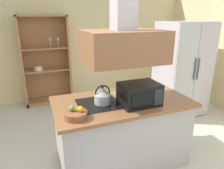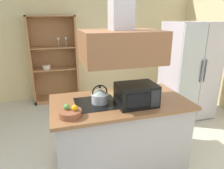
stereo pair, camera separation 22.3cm
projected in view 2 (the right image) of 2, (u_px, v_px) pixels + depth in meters
wall_back at (75, 41)px, 4.84m from camera, size 6.00×0.12×2.70m
kitchen_island at (119, 132)px, 2.71m from camera, size 1.70×0.93×0.90m
range_hood at (121, 35)px, 2.32m from camera, size 0.90×0.70×1.30m
refrigerator at (189, 71)px, 3.95m from camera, size 0.90×0.77×1.82m
dish_cabinet at (55, 64)px, 4.67m from camera, size 1.01×0.40×1.93m
kettle at (100, 95)px, 2.47m from camera, size 0.21×0.21×0.23m
cutting_board at (123, 94)px, 2.77m from camera, size 0.36×0.26×0.02m
microwave at (136, 95)px, 2.41m from camera, size 0.46×0.35×0.26m
fruit_bowl at (70, 113)px, 2.15m from camera, size 0.24×0.24×0.13m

